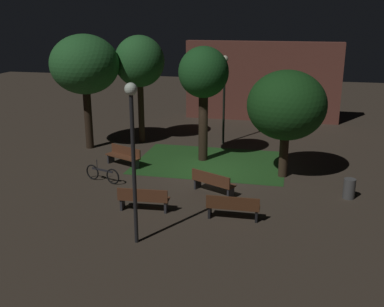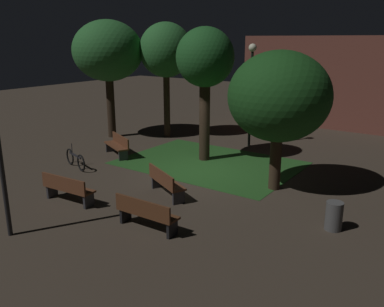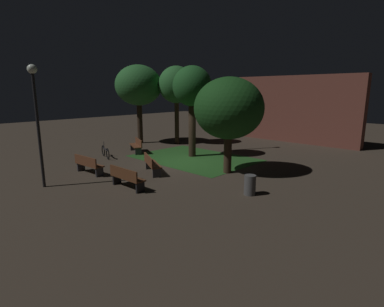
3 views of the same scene
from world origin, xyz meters
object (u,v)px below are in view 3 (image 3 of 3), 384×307
Objects in this scene: trash_bin at (250,185)px; bench_front_left at (151,163)px; tree_lawn_side at (139,86)px; tree_near_wall at (229,109)px; tree_right_canopy at (192,88)px; bench_path_side at (88,164)px; lamp_post_near_wall at (230,102)px; bench_lawn_edge at (126,177)px; bicycle at (105,152)px; lamp_post_path_center at (36,107)px; tree_tall_center at (176,85)px; bench_by_lamp at (137,145)px.

bench_front_left is at bearing -172.40° from trash_bin.
tree_near_wall is at bearing -12.51° from tree_lawn_side.
bench_front_left is at bearing -73.57° from tree_right_canopy.
tree_right_canopy reaches higher than bench_front_left.
bench_path_side is 0.39× the size of lamp_post_near_wall.
bench_lawn_edge is 1.07× the size of bicycle.
lamp_post_near_wall is (0.84, 11.59, -0.14)m from lamp_post_path_center.
trash_bin is at bearing 2.39° from bicycle.
tree_near_wall is 4.20m from tree_right_canopy.
tree_lawn_side is 1.18× the size of lamp_post_path_center.
trash_bin is at bearing -18.33° from tree_lawn_side.
trash_bin is 0.46× the size of bicycle.
tree_tall_center is (-6.17, 8.67, 3.80)m from bench_lawn_edge.
tree_near_wall is at bearing -54.07° from lamp_post_near_wall.
bench_path_side is 7.17m from tree_near_wall.
tree_tall_center reaches higher than bicycle.
bench_lawn_edge is 0.98× the size of bench_by_lamp.
bench_by_lamp is at bearing 140.78° from bench_lawn_edge.
tree_tall_center reaches higher than trash_bin.
bench_lawn_edge is (3.18, -0.00, 0.00)m from bench_path_side.
bench_path_side is 0.37× the size of lamp_post_path_center.
bench_lawn_edge is 0.31× the size of tree_lawn_side.
tree_right_canopy is at bearing 110.16° from bench_lawn_edge.
bench_front_left is at bearing -84.24° from lamp_post_near_wall.
lamp_post_near_wall reaches higher than bench_lawn_edge.
tree_near_wall is at bearing 17.80° from bicycle.
bench_lawn_edge reaches higher than trash_bin.
bench_front_left is 7.70m from lamp_post_near_wall.
bench_by_lamp is 0.32× the size of tree_tall_center.
bench_front_left is 4.51m from tree_near_wall.
bench_lawn_edge and bench_front_left have the same top height.
bench_by_lamp is 0.32× the size of tree_lawn_side.
bicycle is (2.67, -4.55, -3.92)m from tree_lawn_side.
bench_by_lamp reaches higher than trash_bin.
tree_near_wall is 8.13m from bicycle.
bench_path_side is 3.57m from bicycle.
bench_lawn_edge is 7.57m from tree_right_canopy.
lamp_post_path_center is at bearing -120.61° from tree_near_wall.
bicycle is (-7.29, -2.34, -2.74)m from tree_near_wall.
tree_near_wall is 0.85× the size of tree_right_canopy.
tree_near_wall is 4.18m from trash_bin.
trash_bin is (4.03, 2.85, -0.09)m from bench_lawn_edge.
bicycle reaches higher than trash_bin.
trash_bin is (5.85, -6.50, -2.77)m from lamp_post_near_wall.
bicycle reaches higher than bench_front_left.
lamp_post_near_wall is at bearing 131.99° from trash_bin.
bench_by_lamp is 5.17m from tree_right_canopy.
tree_lawn_side is at bearing 122.15° from lamp_post_path_center.
tree_lawn_side is at bearing 120.38° from bicycle.
lamp_post_path_center is at bearing -139.83° from bench_lawn_edge.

